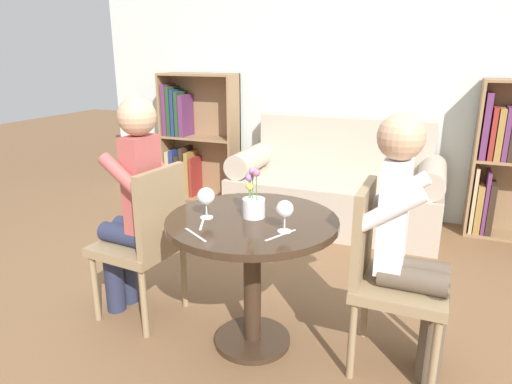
% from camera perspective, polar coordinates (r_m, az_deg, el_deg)
% --- Properties ---
extents(ground_plane, '(16.00, 16.00, 0.00)m').
position_cam_1_polar(ground_plane, '(2.56, -0.44, -18.19)').
color(ground_plane, brown).
extents(back_wall, '(5.20, 0.05, 2.70)m').
position_cam_1_polar(back_wall, '(4.34, 11.84, 15.03)').
color(back_wall, silver).
rests_on(back_wall, ground_plane).
extents(round_table, '(0.85, 0.85, 0.70)m').
position_cam_1_polar(round_table, '(2.29, -0.47, -7.02)').
color(round_table, '#382619').
rests_on(round_table, ground_plane).
extents(couch, '(1.79, 0.80, 0.92)m').
position_cam_1_polar(couch, '(4.09, 9.85, 0.22)').
color(couch, '#B7A893').
rests_on(couch, ground_plane).
extents(bookshelf_left, '(0.80, 0.28, 1.28)m').
position_cam_1_polar(bookshelf_left, '(4.83, -8.04, 6.32)').
color(bookshelf_left, '#93704C').
rests_on(bookshelf_left, ground_plane).
extents(bookshelf_right, '(0.80, 0.28, 1.28)m').
position_cam_1_polar(bookshelf_right, '(4.23, 29.35, 3.38)').
color(bookshelf_right, '#93704C').
rests_on(bookshelf_right, ground_plane).
extents(chair_left, '(0.46, 0.46, 0.90)m').
position_cam_1_polar(chair_left, '(2.61, -13.46, -5.50)').
color(chair_left, '#937A56').
rests_on(chair_left, ground_plane).
extents(chair_right, '(0.42, 0.42, 0.90)m').
position_cam_1_polar(chair_right, '(2.26, 15.90, -9.42)').
color(chair_right, '#937A56').
rests_on(chair_right, ground_plane).
extents(person_left, '(0.44, 0.37, 1.26)m').
position_cam_1_polar(person_left, '(2.61, -15.10, -1.50)').
color(person_left, '#282D47').
rests_on(person_left, ground_plane).
extents(person_right, '(0.42, 0.34, 1.23)m').
position_cam_1_polar(person_right, '(2.18, 18.56, -5.78)').
color(person_right, brown).
rests_on(person_right, ground_plane).
extents(wine_glass_left, '(0.09, 0.09, 0.15)m').
position_cam_1_polar(wine_glass_left, '(2.21, -6.27, -0.65)').
color(wine_glass_left, white).
rests_on(wine_glass_left, round_table).
extents(wine_glass_right, '(0.08, 0.08, 0.15)m').
position_cam_1_polar(wine_glass_right, '(2.03, 3.62, -2.27)').
color(wine_glass_right, white).
rests_on(wine_glass_right, round_table).
extents(flower_vase, '(0.11, 0.11, 0.25)m').
position_cam_1_polar(flower_vase, '(2.22, -0.23, -1.35)').
color(flower_vase, silver).
rests_on(flower_vase, round_table).
extents(knife_left_setting, '(0.17, 0.11, 0.00)m').
position_cam_1_polar(knife_left_setting, '(2.05, -7.59, -5.31)').
color(knife_left_setting, silver).
rests_on(knife_left_setting, round_table).
extents(fork_left_setting, '(0.08, 0.18, 0.00)m').
position_cam_1_polar(fork_left_setting, '(2.18, -6.71, -3.82)').
color(fork_left_setting, silver).
rests_on(fork_left_setting, round_table).
extents(knife_right_setting, '(0.09, 0.18, 0.00)m').
position_cam_1_polar(knife_right_setting, '(2.03, 3.11, -5.40)').
color(knife_right_setting, silver).
rests_on(knife_right_setting, round_table).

